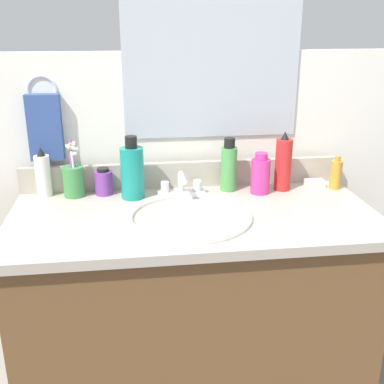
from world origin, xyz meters
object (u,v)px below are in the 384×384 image
(hand_towel, at_px, (45,128))
(soap_bar, at_px, (315,183))
(cup_green, at_px, (74,179))
(bottle_mouthwash_teal, at_px, (132,171))
(faucet, at_px, (181,187))
(bottle_cream_purple, at_px, (104,182))
(bottle_soap_pink, at_px, (260,175))
(bottle_lotion_white, at_px, (43,174))
(bottle_toner_green, at_px, (229,167))
(bottle_spray_red, at_px, (283,164))
(bottle_oil_amber, at_px, (336,174))

(hand_towel, bearing_deg, soap_bar, -5.21)
(cup_green, bearing_deg, bottle_mouthwash_teal, -11.83)
(faucet, xyz_separation_m, cup_green, (-0.36, 0.04, 0.03))
(faucet, bearing_deg, bottle_cream_purple, 169.68)
(bottle_cream_purple, bearing_deg, bottle_soap_pink, -6.14)
(bottle_lotion_white, bearing_deg, bottle_toner_green, -2.46)
(bottle_cream_purple, relative_size, soap_bar, 1.43)
(bottle_cream_purple, bearing_deg, cup_green, -176.99)
(hand_towel, distance_m, soap_bar, 0.95)
(bottle_mouthwash_teal, bearing_deg, bottle_soap_pink, -1.43)
(hand_towel, xyz_separation_m, soap_bar, (0.92, -0.08, -0.21))
(bottle_spray_red, relative_size, bottle_cream_purple, 2.24)
(bottle_oil_amber, bearing_deg, bottle_cream_purple, 176.61)
(bottle_mouthwash_teal, xyz_separation_m, bottle_cream_purple, (-0.10, 0.05, -0.05))
(bottle_mouthwash_teal, bearing_deg, bottle_toner_green, 5.59)
(faucet, distance_m, soap_bar, 0.48)
(faucet, xyz_separation_m, bottle_lotion_white, (-0.45, 0.06, 0.05))
(bottle_mouthwash_teal, bearing_deg, bottle_lotion_white, 168.67)
(cup_green, height_order, soap_bar, cup_green)
(faucet, distance_m, cup_green, 0.36)
(hand_towel, bearing_deg, faucet, -14.18)
(soap_bar, bearing_deg, hand_towel, 174.79)
(faucet, xyz_separation_m, bottle_oil_amber, (0.54, -0.00, 0.02))
(faucet, xyz_separation_m, bottle_spray_red, (0.35, 0.01, 0.06))
(faucet, bearing_deg, bottle_spray_red, 2.33)
(bottle_toner_green, bearing_deg, bottle_cream_purple, 178.15)
(hand_towel, bearing_deg, bottle_mouthwash_teal, -21.48)
(bottle_oil_amber, bearing_deg, bottle_toner_green, 174.86)
(bottle_soap_pink, height_order, soap_bar, bottle_soap_pink)
(bottle_soap_pink, bearing_deg, bottle_oil_amber, 1.95)
(hand_towel, distance_m, bottle_cream_purple, 0.26)
(bottle_toner_green, bearing_deg, soap_bar, -1.00)
(bottle_oil_amber, distance_m, cup_green, 0.90)
(bottle_mouthwash_teal, height_order, bottle_lotion_white, bottle_mouthwash_teal)
(hand_towel, bearing_deg, bottle_soap_pink, -9.70)
(bottle_lotion_white, relative_size, bottle_soap_pink, 1.19)
(faucet, bearing_deg, bottle_oil_amber, -0.03)
(bottle_mouthwash_teal, height_order, bottle_oil_amber, bottle_mouthwash_teal)
(bottle_lotion_white, bearing_deg, bottle_mouthwash_teal, -11.33)
(bottle_soap_pink, bearing_deg, bottle_lotion_white, 174.50)
(bottle_spray_red, distance_m, soap_bar, 0.15)
(bottle_cream_purple, relative_size, bottle_toner_green, 0.50)
(bottle_spray_red, bearing_deg, bottle_soap_pink, -164.36)
(cup_green, bearing_deg, bottle_soap_pink, -4.72)
(faucet, relative_size, bottle_cream_purple, 1.74)
(bottle_soap_pink, bearing_deg, cup_green, 175.28)
(bottle_soap_pink, distance_m, soap_bar, 0.22)
(faucet, bearing_deg, soap_bar, 3.34)
(soap_bar, bearing_deg, bottle_soap_pink, -169.91)
(bottle_mouthwash_teal, distance_m, bottle_oil_amber, 0.70)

